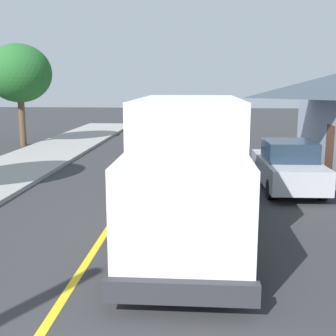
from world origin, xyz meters
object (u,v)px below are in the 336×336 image
parked_car_near (207,152)px  parked_van_across (288,166)px  box_truck (188,161)px  parked_car_mid (200,132)px  parked_car_far (197,123)px  street_tree_down_block (19,74)px

parked_car_near → parked_van_across: size_ratio=1.01×
box_truck → parked_van_across: box_truck is taller
parked_car_mid → parked_car_far: 5.86m
box_truck → parked_van_across: (3.22, 4.75, -0.97)m
box_truck → parked_van_across: size_ratio=1.62×
box_truck → parked_car_far: bearing=90.0°
parked_car_far → parked_van_across: size_ratio=1.00×
box_truck → street_tree_down_block: 17.44m
parked_car_mid → parked_van_across: same height
parked_car_near → parked_van_across: 4.02m
parked_car_mid → parked_van_across: bearing=-73.8°
parked_car_mid → parked_van_across: size_ratio=0.99×
parked_car_mid → street_tree_down_block: 10.64m
parked_car_near → street_tree_down_block: (-10.39, 6.48, 3.26)m
parked_car_near → parked_car_mid: same height
parked_car_near → parked_car_far: bearing=92.4°
parked_van_across → box_truck: bearing=-124.2°
street_tree_down_block → box_truck: bearing=-55.2°
street_tree_down_block → parked_car_far: bearing=34.2°
parked_car_far → parked_car_near: bearing=-87.6°
box_truck → street_tree_down_block: (-9.86, 14.21, 2.28)m
parked_car_near → parked_van_across: (2.70, -2.98, 0.00)m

